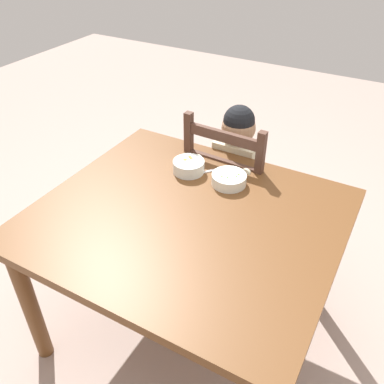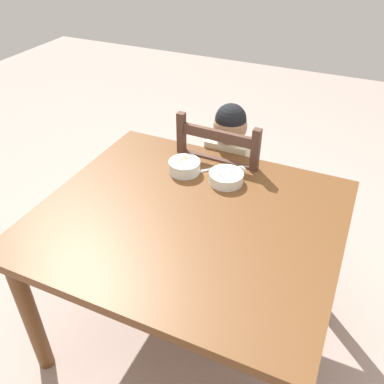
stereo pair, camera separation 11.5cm
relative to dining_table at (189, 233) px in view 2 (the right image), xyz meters
name	(u,v)px [view 2 (the right image)]	position (x,y,z in m)	size (l,w,h in m)	color
ground_plane	(190,326)	(0.00, 0.00, -0.63)	(8.00, 8.00, 0.00)	#AB9488
dining_table	(189,233)	(0.00, 0.00, 0.00)	(1.20, 1.06, 0.73)	brown
dining_chair	(225,191)	(-0.05, 0.58, -0.18)	(0.43, 0.43, 0.94)	#4C3026
child_figure	(226,164)	(-0.05, 0.57, 0.00)	(0.32, 0.31, 0.95)	beige
bowl_of_peas	(226,177)	(0.05, 0.28, 0.12)	(0.15, 0.15, 0.05)	white
bowl_of_carrots	(184,166)	(-0.15, 0.28, 0.13)	(0.15, 0.15, 0.06)	white
spoon	(200,171)	(-0.08, 0.31, 0.10)	(0.10, 0.12, 0.01)	silver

